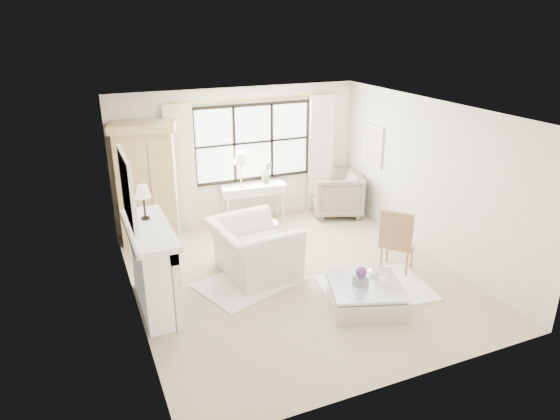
{
  "coord_description": "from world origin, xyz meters",
  "views": [
    {
      "loc": [
        -3.06,
        -6.5,
        3.95
      ],
      "look_at": [
        -0.19,
        0.2,
        1.12
      ],
      "focal_mm": 32.0,
      "sensor_mm": 36.0,
      "label": 1
    }
  ],
  "objects_px": {
    "console_table": "(254,203)",
    "coffee_table": "(365,296)",
    "armoire": "(148,183)",
    "club_armchair": "(254,249)"
  },
  "relations": [
    {
      "from": "console_table",
      "to": "coffee_table",
      "type": "distance_m",
      "value": 3.7
    },
    {
      "from": "armoire",
      "to": "coffee_table",
      "type": "xyz_separation_m",
      "value": [
        2.41,
        -3.55,
        -0.96
      ]
    },
    {
      "from": "console_table",
      "to": "coffee_table",
      "type": "height_order",
      "value": "console_table"
    },
    {
      "from": "armoire",
      "to": "club_armchair",
      "type": "relative_size",
      "value": 1.65
    },
    {
      "from": "club_armchair",
      "to": "coffee_table",
      "type": "height_order",
      "value": "club_armchair"
    },
    {
      "from": "coffee_table",
      "to": "console_table",
      "type": "bearing_deg",
      "value": 114.42
    },
    {
      "from": "console_table",
      "to": "coffee_table",
      "type": "xyz_separation_m",
      "value": [
        0.35,
        -3.68,
        -0.22
      ]
    },
    {
      "from": "armoire",
      "to": "coffee_table",
      "type": "height_order",
      "value": "armoire"
    },
    {
      "from": "console_table",
      "to": "club_armchair",
      "type": "height_order",
      "value": "club_armchair"
    },
    {
      "from": "armoire",
      "to": "console_table",
      "type": "height_order",
      "value": "armoire"
    }
  ]
}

